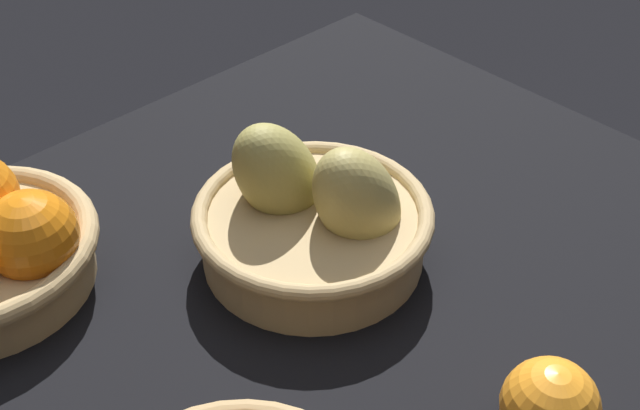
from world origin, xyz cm
name	(u,v)px	position (x,y,z in cm)	size (l,w,h in cm)	color
market_tray	(317,286)	(0.00, 0.00, 1.50)	(84.00, 72.00, 3.00)	black
basket_center_pears	(314,217)	(1.89, 2.38, 7.55)	(22.55, 22.55, 15.42)	tan
loose_orange_front_gap	(550,406)	(0.01, -25.09, 6.73)	(7.45, 7.45, 7.45)	orange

